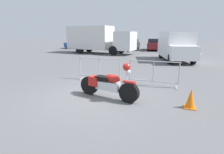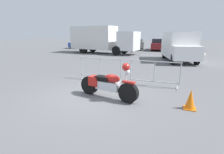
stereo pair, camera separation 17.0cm
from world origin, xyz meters
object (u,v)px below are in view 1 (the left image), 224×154
at_px(delivery_van, 175,45).
at_px(pedestrian, 128,45).
at_px(parked_car_green, 112,44).
at_px(parked_car_maroon, 155,44).
at_px(motorcycle, 108,84).
at_px(parked_car_blue, 75,44).
at_px(crowd_barrier_near, 99,69).
at_px(parked_car_silver, 93,44).
at_px(parked_car_black, 132,44).
at_px(traffic_cone, 191,99).
at_px(crowd_barrier_far, 153,73).
at_px(box_truck, 97,39).

bearing_deg(delivery_van, pedestrian, -149.32).
xyz_separation_m(parked_car_green, parked_car_maroon, (6.07, 0.25, 0.02)).
height_order(motorcycle, parked_car_blue, parked_car_blue).
xyz_separation_m(parked_car_blue, pedestrian, (9.56, -3.44, 0.23)).
distance_m(crowd_barrier_near, parked_car_green, 17.71).
bearing_deg(parked_car_silver, pedestrian, -126.26).
height_order(parked_car_blue, parked_car_green, parked_car_green).
bearing_deg(parked_car_green, motorcycle, -166.71).
distance_m(parked_car_black, traffic_cone, 19.96).
xyz_separation_m(crowd_barrier_near, crowd_barrier_far, (2.50, 0.00, 0.00)).
height_order(motorcycle, parked_car_black, parked_car_black).
relative_size(box_truck, parked_car_black, 1.77).
bearing_deg(parked_car_green, box_truck, 177.73).
relative_size(parked_car_green, pedestrian, 2.70).
bearing_deg(crowd_barrier_far, delivery_van, 85.34).
bearing_deg(parked_car_green, traffic_cone, -159.95).
height_order(parked_car_maroon, traffic_cone, parked_car_maroon).
distance_m(parked_car_black, parked_car_maroon, 3.04).
distance_m(motorcycle, parked_car_maroon, 19.06).
xyz_separation_m(parked_car_blue, parked_car_maroon, (12.14, 0.51, 0.08)).
distance_m(motorcycle, pedestrian, 15.49).
bearing_deg(parked_car_black, traffic_cone, -167.94).
xyz_separation_m(box_truck, parked_car_black, (2.55, 6.10, -0.90)).
distance_m(box_truck, pedestrian, 3.82).
distance_m(parked_car_blue, traffic_cone, 24.18).
distance_m(motorcycle, box_truck, 14.41).
distance_m(box_truck, parked_car_silver, 6.95).
bearing_deg(parked_car_maroon, parked_car_green, 85.42).
distance_m(motorcycle, crowd_barrier_near, 2.38).
height_order(crowd_barrier_far, box_truck, box_truck).
height_order(delivery_van, parked_car_green, delivery_van).
distance_m(parked_car_green, traffic_cone, 21.01).
bearing_deg(parked_car_green, crowd_barrier_far, -160.95).
bearing_deg(parked_car_black, crowd_barrier_near, -178.07).
bearing_deg(box_truck, parked_car_silver, 126.37).
distance_m(crowd_barrier_far, parked_car_maroon, 17.15).
relative_size(parked_car_silver, parked_car_maroon, 0.92).
distance_m(parked_car_green, parked_car_maroon, 6.07).
height_order(parked_car_silver, parked_car_maroon, parked_car_maroon).
height_order(parked_car_silver, pedestrian, pedestrian).
bearing_deg(crowd_barrier_near, pedestrian, 99.52).
bearing_deg(box_truck, parked_car_blue, 144.62).
height_order(motorcycle, box_truck, box_truck).
bearing_deg(parked_car_black, parked_car_green, 85.95).
distance_m(crowd_barrier_near, parked_car_silver, 18.87).
xyz_separation_m(crowd_barrier_near, pedestrian, (-2.19, 13.07, 0.37)).
bearing_deg(motorcycle, traffic_cone, 12.24).
bearing_deg(traffic_cone, crowd_barrier_far, 124.90).
xyz_separation_m(crowd_barrier_far, parked_car_black, (-5.15, 16.92, 0.18)).
bearing_deg(delivery_van, parked_car_blue, -135.74).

